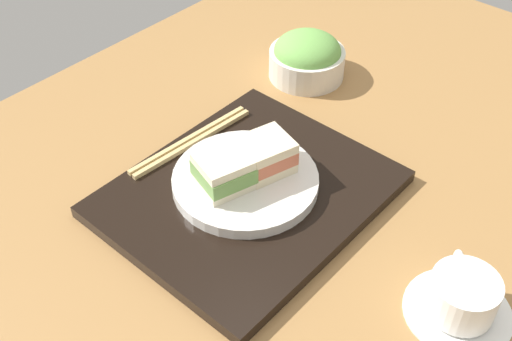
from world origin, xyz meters
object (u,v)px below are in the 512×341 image
(chopsticks_pair, at_px, (191,141))
(coffee_cup, at_px, (462,299))
(sandwich_plate, at_px, (245,181))
(salad_bowl, at_px, (307,57))
(sandwich_near, at_px, (266,155))
(sandwich_far, at_px, (224,172))

(chopsticks_pair, bearing_deg, coffee_cup, 90.44)
(sandwich_plate, bearing_deg, salad_bowl, -157.39)
(chopsticks_pair, bearing_deg, sandwich_near, 96.98)
(salad_bowl, distance_m, chopsticks_pair, 0.28)
(sandwich_plate, height_order, sandwich_near, sandwich_near)
(sandwich_far, xyz_separation_m, salad_bowl, (-0.32, -0.11, -0.02))
(salad_bowl, relative_size, coffee_cup, 1.02)
(sandwich_near, relative_size, sandwich_far, 0.99)
(coffee_cup, bearing_deg, salad_bowl, -121.81)
(chopsticks_pair, height_order, coffee_cup, coffee_cup)
(sandwich_near, relative_size, chopsticks_pair, 0.37)
(salad_bowl, height_order, coffee_cup, salad_bowl)
(sandwich_far, bearing_deg, sandwich_near, 162.36)
(sandwich_near, bearing_deg, salad_bowl, -153.25)
(sandwich_plate, xyz_separation_m, sandwich_far, (0.03, -0.01, 0.03))
(sandwich_far, bearing_deg, chopsticks_pair, -112.19)
(sandwich_plate, relative_size, sandwich_near, 2.46)
(sandwich_far, bearing_deg, sandwich_plate, 162.36)
(sandwich_plate, distance_m, coffee_cup, 0.32)
(sandwich_plate, distance_m, sandwich_near, 0.05)
(sandwich_plate, relative_size, chopsticks_pair, 0.92)
(coffee_cup, bearing_deg, chopsticks_pair, -89.56)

